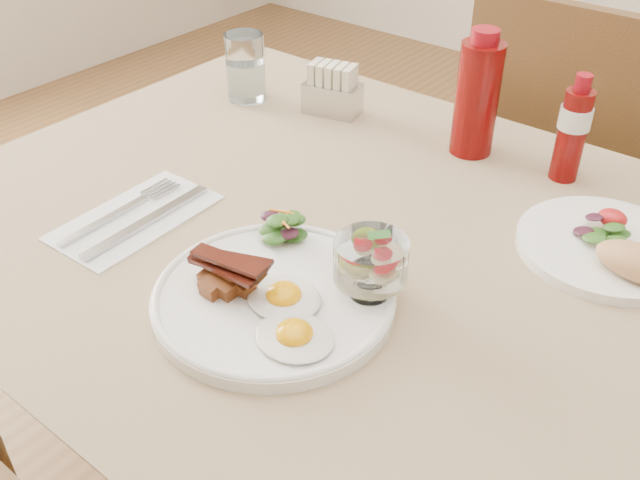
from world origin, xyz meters
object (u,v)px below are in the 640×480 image
fruit_cup (371,260)px  second_plate (614,249)px  main_plate (274,298)px  sugar_caddy (332,92)px  chair_far (573,193)px  hot_sauce_bottle (573,130)px  water_glass (246,71)px  table (398,309)px  ketchup_bottle (477,97)px

fruit_cup → second_plate: bearing=54.3°
main_plate → sugar_caddy: (-0.26, 0.45, 0.03)m
chair_far → fruit_cup: (0.02, -0.77, 0.29)m
main_plate → second_plate: 0.43m
sugar_caddy → hot_sauce_bottle: bearing=-8.7°
second_plate → water_glass: (-0.69, 0.07, 0.04)m
table → fruit_cup: size_ratio=15.69×
second_plate → sugar_caddy: 0.55m
second_plate → chair_far: bearing=112.4°
ketchup_bottle → fruit_cup: bearing=-77.4°
table → main_plate: 0.21m
ketchup_bottle → water_glass: 0.42m
table → water_glass: size_ratio=11.31×
main_plate → water_glass: size_ratio=2.38×
fruit_cup → sugar_caddy: size_ratio=0.80×
table → second_plate: bearing=37.3°
second_plate → hot_sauce_bottle: 0.21m
table → sugar_caddy: bearing=139.7°
table → sugar_caddy: size_ratio=12.57×
table → main_plate: (-0.06, -0.17, 0.10)m
hot_sauce_bottle → main_plate: bearing=-106.5°
chair_far → hot_sauce_bottle: (0.08, -0.35, 0.31)m
table → water_glass: bearing=154.7°
table → sugar_caddy: 0.44m
hot_sauce_bottle → sugar_caddy: 0.41m
second_plate → hot_sauce_bottle: size_ratio=1.39×
sugar_caddy → water_glass: (-0.16, -0.05, 0.01)m
second_plate → table: bearing=-142.7°
sugar_caddy → water_glass: 0.17m
second_plate → water_glass: size_ratio=1.90×
main_plate → sugar_caddy: size_ratio=2.65×
ketchup_bottle → hot_sauce_bottle: 0.15m
fruit_cup → water_glass: (-0.50, 0.33, -0.01)m
chair_far → ketchup_bottle: 0.49m
fruit_cup → main_plate: bearing=-141.3°
fruit_cup → water_glass: size_ratio=0.72×
sugar_caddy → water_glass: bearing=-177.1°
fruit_cup → hot_sauce_bottle: bearing=82.1°
table → hot_sauce_bottle: (0.08, 0.31, 0.17)m
fruit_cup → water_glass: 0.60m
table → water_glass: 0.55m
ketchup_bottle → sugar_caddy: (-0.26, -0.03, -0.05)m
table → sugar_caddy: sugar_caddy is taller
hot_sauce_bottle → water_glass: bearing=-171.4°
table → hot_sauce_bottle: bearing=75.9°
second_plate → water_glass: water_glass is taller
main_plate → second_plate: (0.27, 0.33, 0.01)m
table → water_glass: water_glass is taller
table → second_plate: 0.28m
chair_far → sugar_caddy: (-0.32, -0.39, 0.27)m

